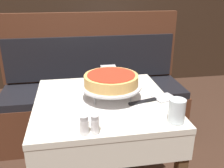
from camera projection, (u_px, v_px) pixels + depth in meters
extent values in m
cube|color=beige|center=(103.00, 102.00, 1.40)|extent=(0.75, 0.75, 0.03)
cube|color=white|center=(103.00, 99.00, 1.40)|extent=(0.46, 0.46, 0.00)
cube|color=beige|center=(103.00, 115.00, 1.43)|extent=(0.74, 0.74, 0.14)
cube|color=#4C331E|center=(50.00, 131.00, 1.79)|extent=(0.05, 0.05, 0.69)
cube|color=#4C331E|center=(142.00, 122.00, 1.90)|extent=(0.05, 0.05, 0.69)
cube|color=#194799|center=(112.00, 42.00, 2.94)|extent=(0.63, 0.63, 0.03)
cube|color=white|center=(112.00, 40.00, 2.94)|extent=(0.39, 0.39, 0.00)
cube|color=#194799|center=(112.00, 48.00, 2.97)|extent=(0.62, 0.62, 0.13)
cube|color=#4C331E|center=(92.00, 79.00, 2.78)|extent=(0.05, 0.05, 0.69)
cube|color=#4C331E|center=(140.00, 77.00, 2.86)|extent=(0.05, 0.05, 0.69)
cube|color=#4C331E|center=(88.00, 65.00, 3.28)|extent=(0.05, 0.05, 0.69)
cube|color=#4C331E|center=(129.00, 63.00, 3.37)|extent=(0.05, 0.05, 0.69)
cube|color=#4C2819|center=(95.00, 115.00, 2.29)|extent=(1.60, 0.52, 0.42)
cube|color=black|center=(94.00, 91.00, 2.20)|extent=(1.57, 0.51, 0.06)
cube|color=#4C2819|center=(91.00, 47.00, 2.28)|extent=(1.60, 0.06, 0.62)
cube|color=black|center=(91.00, 58.00, 2.28)|extent=(1.53, 0.02, 0.40)
cylinder|color=#ADADB2|center=(108.00, 86.00, 1.49)|extent=(0.01, 0.01, 0.07)
cylinder|color=#ADADB2|center=(95.00, 99.00, 1.32)|extent=(0.01, 0.01, 0.07)
cylinder|color=#ADADB2|center=(131.00, 96.00, 1.35)|extent=(0.01, 0.01, 0.07)
cylinder|color=#ADADB2|center=(111.00, 88.00, 1.38)|extent=(0.23, 0.23, 0.01)
cylinder|color=silver|center=(111.00, 87.00, 1.38)|extent=(0.32, 0.32, 0.01)
cylinder|color=silver|center=(111.00, 86.00, 1.37)|extent=(0.34, 0.34, 0.01)
cylinder|color=tan|center=(111.00, 80.00, 1.36)|extent=(0.30, 0.30, 0.06)
cylinder|color=red|center=(111.00, 75.00, 1.35)|extent=(0.26, 0.26, 0.01)
cube|color=#BCBCC1|center=(164.00, 98.00, 1.41)|extent=(0.14, 0.13, 0.00)
cube|color=black|center=(143.00, 101.00, 1.35)|extent=(0.17, 0.06, 0.01)
cylinder|color=silver|center=(177.00, 111.00, 1.15)|extent=(0.08, 0.08, 0.11)
cylinder|color=silver|center=(84.00, 127.00, 1.06)|extent=(0.04, 0.04, 0.07)
cylinder|color=#B7B7BC|center=(84.00, 118.00, 1.05)|extent=(0.04, 0.04, 0.02)
cylinder|color=silver|center=(95.00, 126.00, 1.07)|extent=(0.04, 0.04, 0.06)
cylinder|color=#B7B7BC|center=(95.00, 117.00, 1.05)|extent=(0.03, 0.03, 0.02)
cube|color=#B2B2B7|center=(108.00, 72.00, 1.69)|extent=(0.10, 0.05, 0.09)
cube|color=black|center=(116.00, 39.00, 2.94)|extent=(0.12, 0.12, 0.03)
cylinder|color=black|center=(116.00, 32.00, 2.91)|extent=(0.01, 0.01, 0.13)
cylinder|color=white|center=(115.00, 33.00, 2.95)|extent=(0.04, 0.04, 0.10)
cylinder|color=red|center=(116.00, 34.00, 2.89)|extent=(0.04, 0.04, 0.10)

